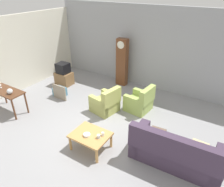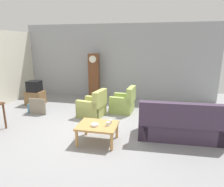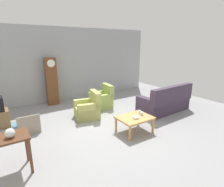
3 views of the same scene
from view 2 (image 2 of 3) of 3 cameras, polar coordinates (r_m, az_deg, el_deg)
ground_plane at (r=5.79m, az=-5.17°, el=-10.19°), size 10.40×10.40×0.00m
garage_door_wall at (r=8.80m, az=1.58°, el=9.18°), size 8.40×0.16×3.20m
couch_floral at (r=5.40m, az=19.10°, el=-8.76°), size 2.13×0.96×1.04m
armchair_olive_near at (r=6.65m, az=-5.57°, el=-4.06°), size 0.92×0.89×0.92m
armchair_olive_far at (r=7.07m, az=3.35°, el=-2.87°), size 0.86×0.84×0.92m
coffee_table_wood at (r=4.93m, az=-4.20°, el=-9.68°), size 0.96×0.76×0.46m
grandfather_clock at (r=8.65m, az=-5.21°, el=4.93°), size 0.44×0.30×1.96m
tv_stand_cabinet at (r=8.51m, az=-21.26°, el=-1.14°), size 0.68×0.52×0.53m
tv_crt at (r=8.40m, az=-21.56°, el=2.00°), size 0.48×0.44×0.42m
framed_picture_leaning at (r=7.28m, az=-20.74°, el=-3.52°), size 0.60×0.05×0.56m
storage_box_blue at (r=7.55m, az=-21.07°, el=-3.81°), size 0.45×0.36×0.33m
cup_white_porcelain at (r=4.93m, az=-0.40°, el=-8.16°), size 0.07×0.07×0.10m
cup_blue_rimmed at (r=4.82m, az=-1.18°, el=-8.73°), size 0.09×0.09×0.10m
bowl_white_stacked at (r=4.82m, az=-5.00°, el=-9.04°), size 0.18×0.18×0.06m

